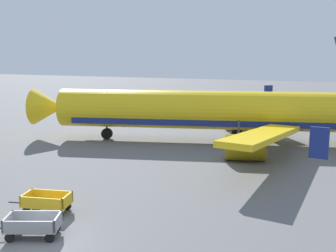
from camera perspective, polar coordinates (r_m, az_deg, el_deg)
The scene contains 4 objects.
ground_plane at distance 20.94m, azimuth -16.59°, elevation -15.07°, with size 220.00×220.00×0.00m, color slate.
airplane at distance 40.27m, azimuth 7.52°, elevation 2.01°, with size 37.40×30.25×11.34m.
baggage_cart_nearest at distance 21.44m, azimuth -18.03°, elevation -12.77°, with size 3.59×2.16×1.07m.
baggage_cart_second_in_row at distance 24.22m, azimuth -16.30°, elevation -9.95°, with size 3.62×1.80×1.07m.
Camera 1 is at (11.60, -15.02, 8.84)m, focal length 44.50 mm.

